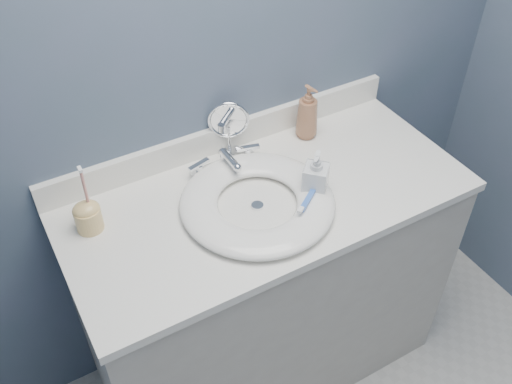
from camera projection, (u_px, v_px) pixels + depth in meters
back_wall at (220, 58)px, 1.66m from camera, size 2.20×0.02×2.40m
vanity_cabinet at (265, 291)px, 2.00m from camera, size 1.20×0.55×0.85m
countertop at (267, 199)px, 1.70m from camera, size 1.22×0.57×0.03m
backsplash at (226, 137)px, 1.83m from camera, size 1.22×0.02×0.09m
basin at (257, 202)px, 1.64m from camera, size 0.45×0.45×0.04m
drain at (257, 206)px, 1.65m from camera, size 0.04×0.04×0.01m
faucet at (226, 162)px, 1.76m from camera, size 0.25×0.13×0.07m
makeup_mirror at (229, 126)px, 1.77m from camera, size 0.12×0.07×0.19m
soap_bottle_amber at (307, 112)px, 1.85m from camera, size 0.08×0.08×0.19m
soap_bottle_clear at (316, 174)px, 1.64m from camera, size 0.10×0.10×0.16m
toothbrush_holder at (88, 215)px, 1.56m from camera, size 0.08×0.08×0.22m
toothbrush_lying at (311, 195)px, 1.63m from camera, size 0.15×0.11×0.02m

